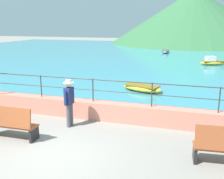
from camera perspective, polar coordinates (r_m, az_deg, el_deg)
ground_plane at (r=8.08m, az=-12.45°, el=-13.45°), size 120.00×120.00×0.00m
promenade_wall at (r=10.61m, az=-4.03°, el=-4.32°), size 20.00×0.56×0.70m
railing at (r=10.34m, az=-4.12°, el=0.87°), size 18.44×0.04×0.90m
lake_water at (r=32.43m, az=10.72°, el=7.32°), size 64.00×44.32×0.06m
hill_main at (r=52.16m, az=17.11°, el=14.67°), size 30.18×30.18×9.61m
bench_main at (r=9.26m, az=-20.96°, el=-6.67°), size 1.71×0.58×1.13m
person_walking at (r=9.69m, az=-9.15°, el=-2.36°), size 0.38×0.57×1.75m
boat_0 at (r=14.59m, az=6.44°, el=0.36°), size 2.47×1.58×0.36m
boat_1 at (r=34.24m, az=11.40°, el=8.01°), size 0.97×2.33×0.36m
boat_2 at (r=25.47m, az=20.70°, el=5.56°), size 2.47×1.68×0.76m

